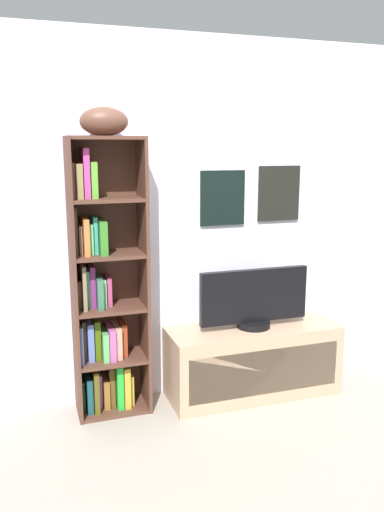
{
  "coord_description": "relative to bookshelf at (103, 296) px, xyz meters",
  "views": [
    {
      "loc": [
        -1.17,
        -2.07,
        1.63
      ],
      "look_at": [
        -0.2,
        0.85,
        0.99
      ],
      "focal_mm": 36.43,
      "sensor_mm": 36.0,
      "label": 1
    }
  ],
  "objects": [
    {
      "name": "television",
      "position": [
        0.97,
        -0.1,
        -0.08
      ],
      "size": [
        0.74,
        0.22,
        0.39
      ],
      "color": "black",
      "rests_on": "tv_stand"
    },
    {
      "name": "football",
      "position": [
        0.03,
        -0.03,
        1.03
      ],
      "size": [
        0.29,
        0.19,
        0.16
      ],
      "primitive_type": "ellipsoid",
      "rotation": [
        0.0,
        0.0,
        -0.12
      ],
      "color": "brown",
      "rests_on": "bookshelf"
    },
    {
      "name": "tv_stand",
      "position": [
        0.97,
        -0.1,
        -0.51
      ],
      "size": [
        1.14,
        0.4,
        0.47
      ],
      "color": "tan",
      "rests_on": "ground"
    },
    {
      "name": "back_wall",
      "position": [
        0.73,
        0.14,
        0.42
      ],
      "size": [
        4.8,
        0.08,
        2.32
      ],
      "color": "silver",
      "rests_on": "ground"
    },
    {
      "name": "bookshelf",
      "position": [
        0.0,
        0.0,
        0.0
      ],
      "size": [
        0.45,
        0.27,
        1.69
      ],
      "color": "#513125",
      "rests_on": "ground"
    },
    {
      "name": "ground",
      "position": [
        0.73,
        -0.99,
        -0.76
      ],
      "size": [
        5.2,
        5.2,
        0.04
      ],
      "primitive_type": "cube",
      "color": "gray"
    }
  ]
}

